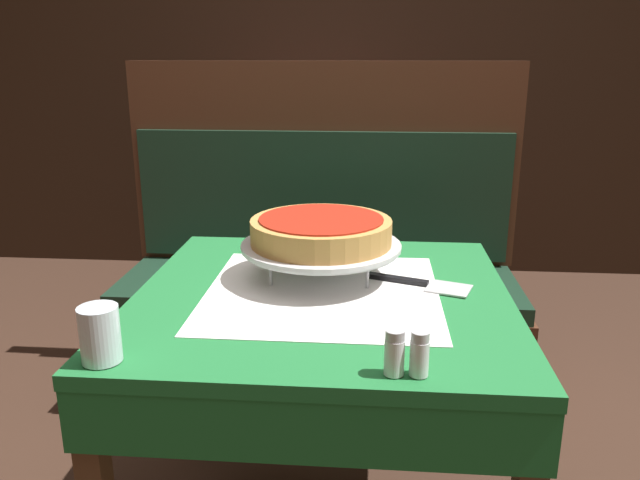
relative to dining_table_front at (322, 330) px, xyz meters
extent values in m
cube|color=#1E6B33|center=(0.00, 0.00, 0.08)|extent=(0.85, 0.85, 0.03)
cube|color=white|center=(0.00, 0.00, 0.09)|extent=(0.53, 0.53, 0.00)
cube|color=#1E6B33|center=(0.00, 0.00, 0.00)|extent=(0.84, 0.84, 0.12)
cube|color=#4C331E|center=(-0.39, 0.39, -0.28)|extent=(0.05, 0.05, 0.69)
cube|color=#4C331E|center=(0.39, 0.39, -0.28)|extent=(0.05, 0.05, 0.69)
cube|color=red|center=(-0.20, 1.79, 0.07)|extent=(0.69, 0.69, 0.03)
cube|color=white|center=(-0.20, 1.79, 0.09)|extent=(0.43, 0.43, 0.00)
cube|color=red|center=(-0.20, 1.79, -0.01)|extent=(0.69, 0.69, 0.13)
cube|color=#4C331E|center=(-0.51, 1.48, -0.28)|extent=(0.05, 0.05, 0.69)
cube|color=#4C331E|center=(0.11, 1.48, -0.28)|extent=(0.05, 0.05, 0.69)
cube|color=#4C331E|center=(-0.51, 2.10, -0.28)|extent=(0.05, 0.05, 0.69)
cube|color=#4C331E|center=(0.11, 2.10, -0.28)|extent=(0.05, 0.05, 0.69)
cube|color=#4C2819|center=(-0.08, 0.81, -0.43)|extent=(1.46, 0.50, 0.40)
cube|color=#193323|center=(-0.08, 0.81, -0.20)|extent=(1.43, 0.49, 0.06)
cube|color=#4C2819|center=(-0.08, 1.03, 0.21)|extent=(1.46, 0.06, 0.76)
cube|color=#193323|center=(-0.08, 0.99, 0.10)|extent=(1.40, 0.02, 0.49)
cube|color=black|center=(0.00, 2.31, 0.57)|extent=(6.00, 0.04, 2.40)
cylinder|color=#ADADB2|center=(-0.01, 0.22, 0.13)|extent=(0.01, 0.01, 0.07)
cylinder|color=#ADADB2|center=(-0.12, 0.03, 0.13)|extent=(0.01, 0.01, 0.07)
cylinder|color=#ADADB2|center=(0.10, 0.03, 0.13)|extent=(0.01, 0.01, 0.07)
cylinder|color=#ADADB2|center=(-0.01, 0.09, 0.16)|extent=(0.26, 0.26, 0.01)
cylinder|color=silver|center=(-0.01, 0.09, 0.17)|extent=(0.37, 0.37, 0.01)
cylinder|color=silver|center=(-0.01, 0.09, 0.18)|extent=(0.38, 0.38, 0.01)
cylinder|color=#C68E47|center=(-0.01, 0.09, 0.21)|extent=(0.34, 0.34, 0.06)
cylinder|color=#A82314|center=(-0.01, 0.09, 0.24)|extent=(0.30, 0.30, 0.01)
cube|color=#BCBCC1|center=(0.29, 0.04, 0.10)|extent=(0.12, 0.11, 0.00)
cube|color=black|center=(0.17, 0.08, 0.10)|extent=(0.15, 0.07, 0.01)
cylinder|color=silver|center=(-0.36, -0.37, 0.15)|extent=(0.07, 0.07, 0.10)
cylinder|color=silver|center=(0.15, -0.37, 0.13)|extent=(0.03, 0.03, 0.06)
cylinder|color=#B7B7BC|center=(0.15, -0.37, 0.17)|extent=(0.03, 0.03, 0.02)
cylinder|color=silver|center=(0.19, -0.37, 0.13)|extent=(0.03, 0.03, 0.06)
cylinder|color=#B7B7BC|center=(0.19, -0.37, 0.17)|extent=(0.03, 0.03, 0.02)
cube|color=black|center=(-0.27, 1.76, 0.11)|extent=(0.12, 0.12, 0.03)
cylinder|color=black|center=(-0.27, 1.76, 0.18)|extent=(0.01, 0.01, 0.13)
cylinder|color=red|center=(-0.27, 1.80, 0.17)|extent=(0.04, 0.04, 0.10)
cylinder|color=#99194C|center=(-0.30, 1.75, 0.17)|extent=(0.04, 0.04, 0.10)
cylinder|color=white|center=(-0.24, 1.75, 0.17)|extent=(0.04, 0.04, 0.10)
camera|label=1|loc=(0.10, -1.32, 0.61)|focal=35.00mm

